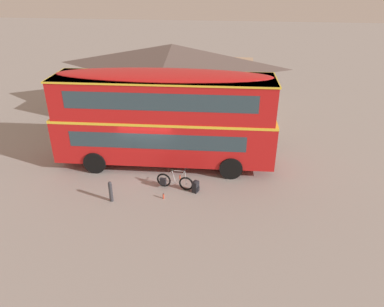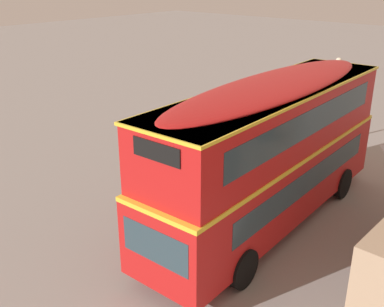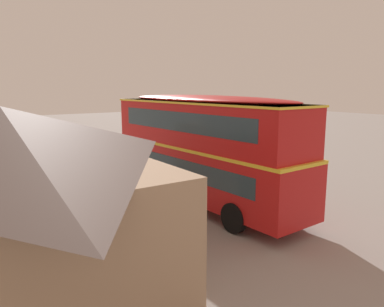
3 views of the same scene
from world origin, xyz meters
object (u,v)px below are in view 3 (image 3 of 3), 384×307
Objects in this scene: water_bottle_red_squeeze at (246,188)px; kerb_bollard at (286,189)px; double_decker_bus at (202,145)px; backpack_on_ground at (219,181)px; touring_bicycle at (229,184)px.

water_bottle_red_squeeze is 0.26× the size of kerb_bollard.
double_decker_bus is 42.59× the size of water_bottle_red_squeeze.
backpack_on_ground is 2.30× the size of water_bottle_red_squeeze.
double_decker_bus is 3.32m from touring_bicycle.
double_decker_bus is 11.07× the size of kerb_bollard.
backpack_on_ground is 0.60× the size of kerb_bollard.
touring_bicycle is at bearing 70.88° from water_bottle_red_squeeze.
touring_bicycle reaches higher than backpack_on_ground.
backpack_on_ground is 3.71m from kerb_bollard.
double_decker_bus reaches higher than kerb_bollard.
backpack_on_ground is at bearing -53.86° from double_decker_bus.
kerb_bollard is at bearing -168.63° from water_bottle_red_squeeze.
double_decker_bus is at bearing 98.46° from water_bottle_red_squeeze.
double_decker_bus reaches higher than backpack_on_ground.
touring_bicycle is 3.00× the size of backpack_on_ground.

